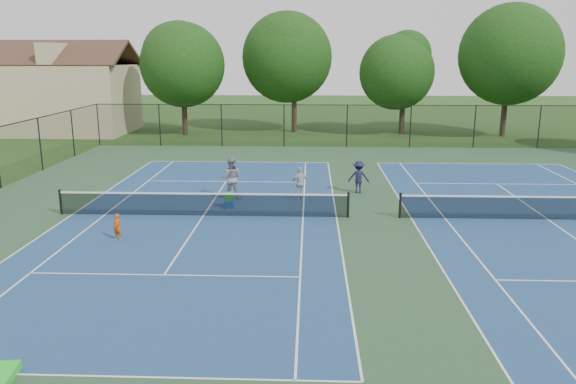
{
  "coord_description": "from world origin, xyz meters",
  "views": [
    {
      "loc": [
        -2.63,
        -22.08,
        6.49
      ],
      "look_at": [
        -3.46,
        -1.0,
        1.3
      ],
      "focal_mm": 35.0,
      "sensor_mm": 36.0,
      "label": 1
    }
  ],
  "objects_px": {
    "tree_back_c": "(404,67)",
    "bystander_a": "(300,183)",
    "child_player": "(118,227)",
    "ball_hopper": "(229,197)",
    "bystander_b": "(359,177)",
    "ball_crate": "(229,204)",
    "instructor": "(231,178)",
    "tree_back_d": "(510,50)",
    "clapboard_house": "(69,96)",
    "tree_back_a": "(182,60)",
    "tree_back_b": "(294,53)"
  },
  "relations": [
    {
      "from": "tree_back_c",
      "to": "bystander_a",
      "type": "height_order",
      "value": "tree_back_c"
    },
    {
      "from": "child_player",
      "to": "ball_hopper",
      "type": "bearing_deg",
      "value": 72.73
    },
    {
      "from": "tree_back_c",
      "to": "bystander_b",
      "type": "xyz_separation_m",
      "value": [
        -5.28,
        -20.73,
        -4.7
      ]
    },
    {
      "from": "bystander_a",
      "to": "ball_crate",
      "type": "height_order",
      "value": "bystander_a"
    },
    {
      "from": "instructor",
      "to": "ball_crate",
      "type": "bearing_deg",
      "value": 94.5
    },
    {
      "from": "child_player",
      "to": "instructor",
      "type": "xyz_separation_m",
      "value": [
        3.26,
        6.08,
        0.49
      ]
    },
    {
      "from": "tree_back_d",
      "to": "ball_crate",
      "type": "xyz_separation_m",
      "value": [
        -19.11,
        -22.73,
        -6.66
      ]
    },
    {
      "from": "clapboard_house",
      "to": "tree_back_c",
      "type": "bearing_deg",
      "value": 0.0
    },
    {
      "from": "instructor",
      "to": "ball_crate",
      "type": "xyz_separation_m",
      "value": [
        0.12,
        -1.65,
        -0.81
      ]
    },
    {
      "from": "child_player",
      "to": "bystander_a",
      "type": "distance_m",
      "value": 8.86
    },
    {
      "from": "tree_back_a",
      "to": "tree_back_b",
      "type": "height_order",
      "value": "tree_back_b"
    },
    {
      "from": "child_player",
      "to": "instructor",
      "type": "bearing_deg",
      "value": 81.82
    },
    {
      "from": "tree_back_a",
      "to": "clapboard_house",
      "type": "distance_m",
      "value": 10.47
    },
    {
      "from": "tree_back_b",
      "to": "bystander_b",
      "type": "distance_m",
      "value": 22.8
    },
    {
      "from": "tree_back_b",
      "to": "bystander_b",
      "type": "height_order",
      "value": "tree_back_b"
    },
    {
      "from": "tree_back_b",
      "to": "child_player",
      "type": "relative_size",
      "value": 10.38
    },
    {
      "from": "child_player",
      "to": "ball_crate",
      "type": "height_order",
      "value": "child_player"
    },
    {
      "from": "tree_back_c",
      "to": "ball_hopper",
      "type": "relative_size",
      "value": 22.67
    },
    {
      "from": "child_player",
      "to": "tree_back_d",
      "type": "bearing_deg",
      "value": 70.38
    },
    {
      "from": "tree_back_d",
      "to": "clapboard_house",
      "type": "height_order",
      "value": "tree_back_d"
    },
    {
      "from": "ball_hopper",
      "to": "bystander_b",
      "type": "bearing_deg",
      "value": 27.2
    },
    {
      "from": "tree_back_d",
      "to": "ball_hopper",
      "type": "height_order",
      "value": "tree_back_d"
    },
    {
      "from": "instructor",
      "to": "ball_crate",
      "type": "height_order",
      "value": "instructor"
    },
    {
      "from": "tree_back_a",
      "to": "child_player",
      "type": "distance_m",
      "value": 27.95
    },
    {
      "from": "clapboard_house",
      "to": "instructor",
      "type": "bearing_deg",
      "value": -52.78
    },
    {
      "from": "clapboard_house",
      "to": "tree_back_a",
      "type": "bearing_deg",
      "value": -5.71
    },
    {
      "from": "tree_back_a",
      "to": "ball_crate",
      "type": "distance_m",
      "value": 24.47
    },
    {
      "from": "instructor",
      "to": "tree_back_a",
      "type": "bearing_deg",
      "value": -71.68
    },
    {
      "from": "clapboard_house",
      "to": "child_player",
      "type": "relative_size",
      "value": 11.18
    },
    {
      "from": "tree_back_c",
      "to": "bystander_b",
      "type": "bearing_deg",
      "value": -104.29
    },
    {
      "from": "tree_back_a",
      "to": "tree_back_d",
      "type": "xyz_separation_m",
      "value": [
        26.0,
        0.0,
        0.79
      ]
    },
    {
      "from": "child_player",
      "to": "tree_back_a",
      "type": "bearing_deg",
      "value": 117.37
    },
    {
      "from": "tree_back_c",
      "to": "ball_crate",
      "type": "height_order",
      "value": "tree_back_c"
    },
    {
      "from": "tree_back_a",
      "to": "child_player",
      "type": "xyz_separation_m",
      "value": [
        3.51,
        -27.16,
        -5.55
      ]
    },
    {
      "from": "bystander_b",
      "to": "ball_hopper",
      "type": "height_order",
      "value": "bystander_b"
    },
    {
      "from": "tree_back_c",
      "to": "tree_back_d",
      "type": "relative_size",
      "value": 0.81
    },
    {
      "from": "ball_crate",
      "to": "bystander_a",
      "type": "bearing_deg",
      "value": 28.5
    },
    {
      "from": "clapboard_house",
      "to": "ball_hopper",
      "type": "xyz_separation_m",
      "value": [
        16.89,
        -23.73,
        -2.58
      ]
    },
    {
      "from": "tree_back_a",
      "to": "bystander_a",
      "type": "relative_size",
      "value": 6.04
    },
    {
      "from": "tree_back_a",
      "to": "bystander_a",
      "type": "height_order",
      "value": "tree_back_a"
    },
    {
      "from": "tree_back_a",
      "to": "tree_back_c",
      "type": "bearing_deg",
      "value": 3.18
    },
    {
      "from": "clapboard_house",
      "to": "ball_crate",
      "type": "distance_m",
      "value": 29.27
    },
    {
      "from": "child_player",
      "to": "ball_hopper",
      "type": "height_order",
      "value": "child_player"
    },
    {
      "from": "bystander_a",
      "to": "child_player",
      "type": "bearing_deg",
      "value": 18.68
    },
    {
      "from": "tree_back_b",
      "to": "bystander_b",
      "type": "relative_size",
      "value": 6.43
    },
    {
      "from": "clapboard_house",
      "to": "tree_back_d",
      "type": "bearing_deg",
      "value": -1.59
    },
    {
      "from": "bystander_a",
      "to": "bystander_b",
      "type": "relative_size",
      "value": 0.97
    },
    {
      "from": "tree_back_b",
      "to": "clapboard_house",
      "type": "xyz_separation_m",
      "value": [
        -19.0,
        -1.0,
        -3.5
      ]
    },
    {
      "from": "tree_back_d",
      "to": "child_player",
      "type": "bearing_deg",
      "value": -129.62
    },
    {
      "from": "tree_back_a",
      "to": "bystander_b",
      "type": "relative_size",
      "value": 5.87
    }
  ]
}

